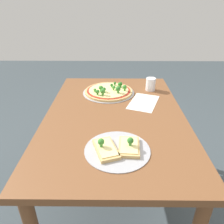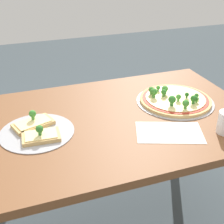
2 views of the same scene
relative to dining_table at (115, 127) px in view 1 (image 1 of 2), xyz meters
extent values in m
plane|color=#3D474C|center=(0.00, 0.00, -0.65)|extent=(8.00, 8.00, 0.00)
cube|color=brown|center=(0.00, 0.00, 0.08)|extent=(1.28, 0.84, 0.04)
cylinder|color=brown|center=(0.58, -0.36, -0.30)|extent=(0.06, 0.06, 0.71)
cylinder|color=brown|center=(0.58, 0.36, -0.30)|extent=(0.06, 0.06, 0.71)
cylinder|color=#A3A3A8|center=(0.32, 0.05, 0.10)|extent=(0.38, 0.38, 0.00)
cylinder|color=tan|center=(0.32, 0.05, 0.11)|extent=(0.35, 0.35, 0.01)
cylinder|color=#A82D1E|center=(0.32, 0.05, 0.12)|extent=(0.32, 0.32, 0.00)
cylinder|color=#F4DB8E|center=(0.32, 0.05, 0.12)|extent=(0.29, 0.29, 0.00)
sphere|color=#3D8933|center=(0.23, 0.12, 0.15)|extent=(0.03, 0.03, 0.03)
cylinder|color=#488E3A|center=(0.23, 0.12, 0.13)|extent=(0.01, 0.01, 0.01)
sphere|color=#337A2D|center=(0.27, -0.02, 0.15)|extent=(0.04, 0.04, 0.04)
cylinder|color=#3F8136|center=(0.27, -0.02, 0.13)|extent=(0.02, 0.02, 0.02)
sphere|color=#479338|center=(0.32, 0.01, 0.14)|extent=(0.02, 0.02, 0.02)
cylinder|color=#51973E|center=(0.32, 0.01, 0.13)|extent=(0.01, 0.01, 0.01)
sphere|color=#286B23|center=(0.37, -0.04, 0.15)|extent=(0.03, 0.03, 0.03)
cylinder|color=#37742D|center=(0.37, -0.04, 0.13)|extent=(0.01, 0.01, 0.01)
sphere|color=#479338|center=(0.29, 0.10, 0.15)|extent=(0.03, 0.03, 0.03)
cylinder|color=#51973E|center=(0.29, 0.10, 0.13)|extent=(0.01, 0.01, 0.01)
sphere|color=#3D8933|center=(0.31, -0.07, 0.15)|extent=(0.03, 0.03, 0.03)
cylinder|color=#488E3A|center=(0.31, -0.07, 0.13)|extent=(0.01, 0.01, 0.01)
sphere|color=#286B23|center=(0.41, 0.00, 0.14)|extent=(0.02, 0.02, 0.02)
cylinder|color=#37742D|center=(0.41, 0.00, 0.13)|extent=(0.01, 0.01, 0.01)
sphere|color=#3D8933|center=(0.28, 0.14, 0.14)|extent=(0.02, 0.02, 0.02)
cylinder|color=#488E3A|center=(0.28, 0.14, 0.13)|extent=(0.01, 0.01, 0.01)
sphere|color=#3D8933|center=(0.39, -0.03, 0.14)|extent=(0.02, 0.02, 0.02)
cylinder|color=#488E3A|center=(0.39, -0.03, 0.13)|extent=(0.01, 0.01, 0.01)
sphere|color=#3D8933|center=(0.23, 0.08, 0.15)|extent=(0.03, 0.03, 0.03)
cylinder|color=#488E3A|center=(0.23, 0.08, 0.13)|extent=(0.02, 0.02, 0.02)
sphere|color=#286B23|center=(0.37, 0.02, 0.14)|extent=(0.02, 0.02, 0.02)
cylinder|color=#37742D|center=(0.37, 0.02, 0.13)|extent=(0.01, 0.01, 0.01)
sphere|color=#337A2D|center=(0.28, 0.08, 0.14)|extent=(0.03, 0.03, 0.03)
cylinder|color=#3F8136|center=(0.28, 0.08, 0.13)|extent=(0.01, 0.01, 0.01)
cylinder|color=#A3A3A8|center=(-0.36, -0.01, 0.10)|extent=(0.31, 0.31, 0.00)
cube|color=tan|center=(-0.35, -0.07, 0.11)|extent=(0.16, 0.11, 0.02)
cube|color=#F4DB8E|center=(-0.35, -0.07, 0.12)|extent=(0.13, 0.09, 0.00)
sphere|color=#337A2D|center=(-0.35, -0.07, 0.15)|extent=(0.03, 0.03, 0.03)
cylinder|color=#3F8136|center=(-0.35, -0.07, 0.13)|extent=(0.01, 0.01, 0.01)
cube|color=tan|center=(-0.37, 0.04, 0.11)|extent=(0.19, 0.14, 0.02)
cube|color=#F4DB8E|center=(-0.37, 0.04, 0.12)|extent=(0.16, 0.12, 0.00)
sphere|color=#3D8933|center=(-0.36, 0.06, 0.15)|extent=(0.03, 0.03, 0.03)
cylinder|color=#488E3A|center=(-0.36, 0.06, 0.13)|extent=(0.01, 0.01, 0.01)
cylinder|color=white|center=(0.38, -0.27, 0.14)|extent=(0.07, 0.07, 0.09)
cube|color=silver|center=(0.16, -0.19, 0.10)|extent=(0.31, 0.25, 0.00)
camera|label=1|loc=(-1.17, 0.01, 0.74)|focal=35.00mm
camera|label=2|loc=(-0.43, -1.15, 0.80)|focal=50.00mm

